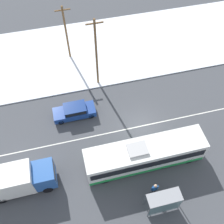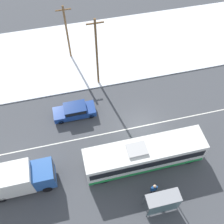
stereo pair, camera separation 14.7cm
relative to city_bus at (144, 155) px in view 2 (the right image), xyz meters
The scene contains 10 objects.
ground_plane 4.46m from the city_bus, 75.24° to the left, with size 120.00×120.00×0.00m, color #424449.
snow_lot 17.32m from the city_bus, 86.45° to the left, with size 80.00×13.18×0.12m.
lane_marking_center 4.46m from the city_bus, 75.24° to the left, with size 60.00×0.12×0.00m.
city_bus is the anchor object (origin of this frame).
box_truck 11.93m from the city_bus, behind, with size 6.46×2.30×3.16m.
sedan_car 9.25m from the city_bus, 128.09° to the left, with size 4.63×1.80×1.52m.
pedestrian_at_stop 3.23m from the city_bus, 91.06° to the right, with size 0.67×0.30×1.85m.
bus_shelter 4.79m from the city_bus, 87.83° to the right, with size 2.94×1.20×2.40m.
utility_pole_roadside 12.04m from the city_bus, 100.76° to the left, with size 1.80×0.24×9.08m.
utility_pole_snowlot 17.68m from the city_bus, 105.96° to the left, with size 1.80×0.24×7.48m.
Camera 2 is at (-6.66, -14.24, 24.21)m, focal length 42.00 mm.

